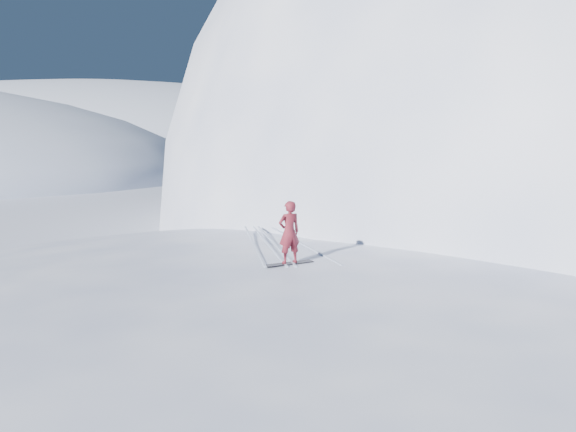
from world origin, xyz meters
The scene contains 8 objects.
ground centered at (0.00, 0.00, 0.00)m, with size 400.00×400.00×0.00m, color white.
near_ridge centered at (1.00, 3.00, 0.00)m, with size 36.00×28.00×4.80m, color white.
peak_shoulder centered at (10.00, 20.00, 0.00)m, with size 28.00×24.00×18.00m, color white.
far_ridge_c centered at (-40.00, 110.00, 0.00)m, with size 140.00×90.00×36.00m, color white.
wind_bumps centered at (-0.56, 2.12, 0.00)m, with size 16.00×14.40×1.00m.
snowboard centered at (-0.07, 2.87, 2.41)m, with size 1.32×0.25×0.02m, color black.
snowboarder centered at (-0.07, 2.87, 3.23)m, with size 0.59×0.39×1.62m, color maroon.
board_tracks centered at (-0.46, 5.49, 2.42)m, with size 2.84×5.95×0.04m.
Camera 1 is at (-0.50, -10.07, 5.66)m, focal length 32.00 mm.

